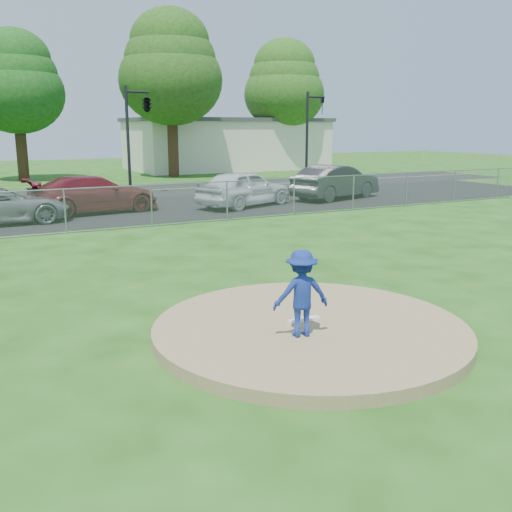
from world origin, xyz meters
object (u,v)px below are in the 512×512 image
Objects in this scene: traffic_signal_center at (145,106)px; parked_car_charcoal at (336,182)px; tree_center at (16,81)px; parked_car_darkred at (94,194)px; traffic_signal_right at (310,130)px; pitcher at (301,293)px; tree_far_right at (284,84)px; tree_right at (171,67)px; parked_car_gray at (0,205)px; commercial_building at (226,144)px; parked_car_pearl at (244,188)px.

traffic_signal_center is 1.10× the size of parked_car_charcoal.
tree_center is 18.54m from parked_car_darkred.
traffic_signal_right reaches higher than pitcher.
tree_far_right is 7.57× the size of pitcher.
traffic_signal_right is 15.61m from parked_car_darkred.
tree_center is at bearing 168.69° from tree_right.
parked_car_gray is at bearing 101.58° from parked_car_darkred.
tree_far_right reaches higher than commercial_building.
traffic_signal_center and traffic_signal_right have the same top height.
parked_car_gray is (-12.79, -16.85, -6.96)m from tree_right.
parked_car_pearl is 5.32m from parked_car_charcoal.
tree_right is 8.20× the size of pitcher.
tree_right reaches higher than parked_car_charcoal.
tree_far_right reaches higher than parked_car_pearl.
parked_car_gray is 0.91× the size of parked_car_darkred.
tree_center reaches higher than parked_car_charcoal.
traffic_signal_center is 1.16× the size of parked_car_pearl.
pitcher is 0.29× the size of parked_car_pearl.
parked_car_charcoal reaches higher than pitcher.
parked_car_charcoal reaches higher than parked_car_pearl.
tree_center is 21.03m from tree_far_right.
tree_far_right is at bearing -53.01° from parked_car_gray.
traffic_signal_center is (-12.03, -16.00, 2.45)m from commercial_building.
tree_right is (-7.00, -6.00, 5.49)m from commercial_building.
parked_car_charcoal is (-2.56, -6.36, -2.51)m from traffic_signal_right.
commercial_building is 3.39× the size of parked_car_pearl.
commercial_building is 1.53× the size of tree_far_right.
parked_car_darkred is (-9.09, -15.63, -6.86)m from tree_right.
tree_far_right is 14.69m from traffic_signal_right.
commercial_building is at bearing -27.73° from parked_car_charcoal.
commercial_building is at bearing 40.60° from tree_right.
tree_right is 2.17× the size of parked_car_darkred.
pitcher is at bearing -113.18° from commercial_building.
tree_far_right is (21.00, 1.00, 0.59)m from tree_center.
commercial_building is at bearing -100.14° from pitcher.
parked_car_pearl is at bearing -139.38° from traffic_signal_right.
commercial_building is 10.73m from tree_right.
parked_car_darkred is (-16.09, -21.63, -1.37)m from commercial_building.
traffic_signal_center is 10.68m from parked_car_charcoal.
parked_car_darkred is at bearing 58.95° from parked_car_pearl.
pitcher is at bearing 135.34° from parked_car_pearl.
parked_car_charcoal is (11.76, -0.74, 0.06)m from parked_car_darkred.
traffic_signal_center is (4.97, -12.00, -1.86)m from tree_center.
parked_car_charcoal is at bearing -100.95° from commercial_building.
tree_far_right is 28.11m from parked_car_darkred.
tree_right is at bearing -11.31° from tree_center.
commercial_building is at bearing 13.24° from tree_center.
parked_car_darkred is at bearing -74.55° from parked_car_gray.
traffic_signal_center is at bearing 33.66° from parked_car_charcoal.
tree_center is 34.83m from pitcher.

